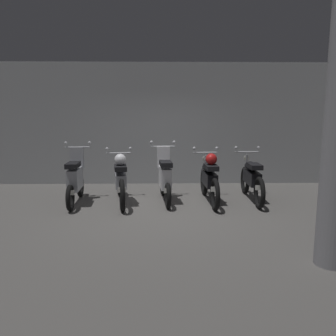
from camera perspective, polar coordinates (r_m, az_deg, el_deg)
ground_plane at (r=6.67m, az=-0.43°, el=-7.28°), size 80.00×80.00×0.00m
back_wall at (r=9.17m, az=-0.67°, el=7.46°), size 16.00×0.30×3.22m
motorbike_slot_0 at (r=7.39m, az=-15.46°, el=-1.77°), size 0.59×1.68×1.29m
motorbike_slot_1 at (r=7.21m, az=-8.11°, el=-1.79°), size 0.58×1.94×1.15m
motorbike_slot_2 at (r=7.30m, az=-0.54°, el=-1.58°), size 0.59×1.68×1.29m
motorbike_slot_3 at (r=7.27m, az=7.03°, el=-1.69°), size 0.59×1.95×1.15m
motorbike_slot_4 at (r=7.59m, az=14.02°, el=-1.70°), size 0.59×1.95×1.15m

